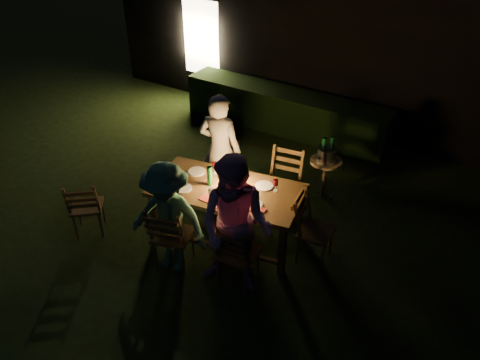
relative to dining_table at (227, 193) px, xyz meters
The scene contains 29 objects.
garden_envelope 5.83m from the dining_table, 93.61° to the left, with size 40.00×40.00×3.20m.
dining_table is the anchor object (origin of this frame).
chair_near_left 0.99m from the dining_table, 109.27° to the right, with size 0.60×0.62×1.06m.
chair_near_right 0.99m from the dining_table, 49.03° to the right, with size 0.51×0.54×1.05m.
chair_far_left 1.00m from the dining_table, 131.04° to the left, with size 0.52×0.55×1.03m.
chair_far_right 1.04m from the dining_table, 65.36° to the left, with size 0.56×0.59×1.08m.
chair_end 1.31m from the dining_table, 10.92° to the left, with size 0.53×0.50×1.01m.
chair_spare 2.04m from the dining_table, 151.06° to the right, with size 0.62×0.63×0.96m.
person_house_side 0.95m from the dining_table, 129.61° to the left, with size 0.65×0.43×1.79m, color #C0B4A4.
person_opp_right 0.95m from the dining_table, 50.39° to the right, with size 0.91×0.71×1.87m, color #C88AB5.
person_opp_left 0.94m from the dining_table, 107.91° to the right, with size 1.03×0.59×1.59m, color #397357.
lantern 0.25m from the dining_table, 55.85° to the left, with size 0.16×0.16×0.35m.
plate_far_left 0.60m from the dining_table, 169.05° to the left, with size 0.25×0.25×0.01m, color white.
plate_near_left 0.60m from the dining_table, 147.35° to the right, with size 0.25×0.25×0.01m, color white.
plate_far_right 0.51m from the dining_table, 36.91° to the left, with size 0.25×0.25×0.01m, color white.
plate_near_right 0.51m from the dining_table, 15.20° to the right, with size 0.25×0.25×0.01m, color white.
wineglass_a 0.44m from the dining_table, 147.83° to the left, with size 0.06×0.06×0.18m, color #59070F, non-canonical shape.
wineglass_b 0.75m from the dining_table, 159.69° to the right, with size 0.06×0.06×0.18m, color #59070F, non-canonical shape.
wineglass_c 0.44m from the dining_table, 32.17° to the right, with size 0.06×0.06×0.18m, color #59070F, non-canonical shape.
wineglass_d 0.67m from the dining_table, 27.04° to the left, with size 0.06×0.06×0.18m, color #59070F, non-canonical shape.
wineglass_e 0.36m from the dining_table, 97.58° to the right, with size 0.06×0.06×0.18m, color silver, non-canonical shape.
bottle_table 0.34m from the dining_table, 169.15° to the right, with size 0.07×0.07×0.28m, color #0F471E.
napkin_left 0.36m from the dining_table, 104.26° to the right, with size 0.18×0.14×0.01m, color red.
napkin_right 0.63m from the dining_table, 17.76° to the right, with size 0.18×0.14×0.01m, color red.
phone 0.69m from the dining_table, 143.33° to the right, with size 0.14×0.07×0.01m, color black.
side_table 1.81m from the dining_table, 65.51° to the left, with size 0.50×0.50×0.67m.
ice_bucket 1.80m from the dining_table, 65.51° to the left, with size 0.30×0.30×0.22m, color #A5A8AD.
bottle_bucket_a 1.74m from the dining_table, 66.47° to the left, with size 0.07×0.07×0.32m, color #0F471E.
bottle_bucket_b 1.86m from the dining_table, 64.62° to the left, with size 0.07×0.07×0.32m, color #0F471E.
Camera 1 is at (3.22, -3.87, 4.43)m, focal length 35.00 mm.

